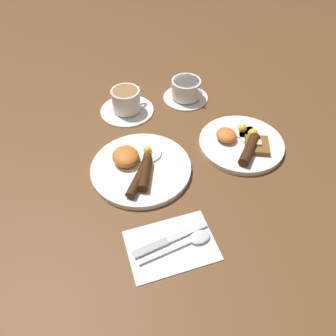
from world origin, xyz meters
TOP-DOWN VIEW (x-y plane):
  - ground_plane at (0.00, 0.00)m, footprint 3.00×3.00m
  - breakfast_plate_near at (-0.00, -0.00)m, footprint 0.26×0.26m
  - breakfast_plate_far at (-0.00, 0.29)m, footprint 0.24×0.24m
  - teacup_near at (-0.26, 0.03)m, footprint 0.17×0.17m
  - teacup_far at (-0.27, 0.23)m, footprint 0.15×0.15m
  - napkin at (0.24, 0.00)m, footprint 0.14×0.19m
  - knife at (0.23, -0.01)m, footprint 0.04×0.18m
  - spoon at (0.24, 0.05)m, footprint 0.04×0.17m

SIDE VIEW (x-z plane):
  - ground_plane at x=0.00m, z-range 0.00..0.00m
  - napkin at x=0.24m, z-range 0.00..0.01m
  - knife at x=0.23m, z-range 0.00..0.01m
  - spoon at x=0.24m, z-range 0.00..0.01m
  - breakfast_plate_far at x=0.00m, z-range -0.01..0.03m
  - breakfast_plate_near at x=0.00m, z-range -0.01..0.04m
  - teacup_far at x=-0.27m, z-range 0.00..0.06m
  - teacup_near at x=-0.26m, z-range -0.01..0.07m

